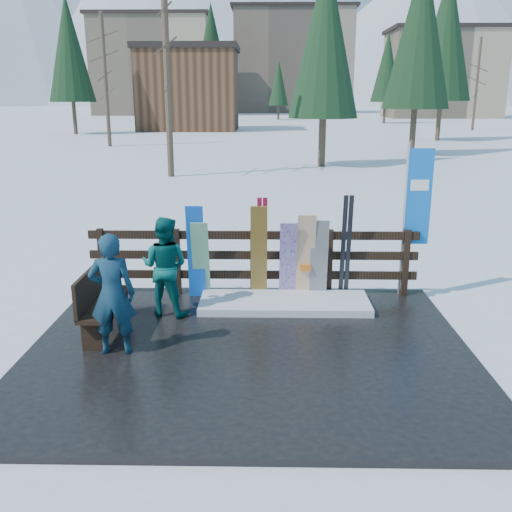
{
  "coord_description": "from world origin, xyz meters",
  "views": [
    {
      "loc": [
        0.22,
        -7.15,
        3.37
      ],
      "look_at": [
        0.07,
        1.0,
        1.1
      ],
      "focal_mm": 40.0,
      "sensor_mm": 36.0,
      "label": 1
    }
  ],
  "objects_px": {
    "bench": "(100,299)",
    "person_front": "(112,294)",
    "rental_flag": "(415,203)",
    "snowboard_5": "(306,257)",
    "snowboard_1": "(201,260)",
    "person_back": "(165,266)",
    "snowboard_3": "(288,260)",
    "snowboard_4": "(319,260)",
    "snowboard_0": "(196,252)",
    "snowboard_2": "(259,252)"
  },
  "relations": [
    {
      "from": "snowboard_3",
      "to": "person_front",
      "type": "xyz_separation_m",
      "value": [
        -2.37,
        -2.15,
        0.15
      ]
    },
    {
      "from": "snowboard_0",
      "to": "snowboard_3",
      "type": "height_order",
      "value": "snowboard_0"
    },
    {
      "from": "bench",
      "to": "snowboard_0",
      "type": "xyz_separation_m",
      "value": [
        1.2,
        1.51,
        0.29
      ]
    },
    {
      "from": "snowboard_0",
      "to": "snowboard_3",
      "type": "relative_size",
      "value": 1.17
    },
    {
      "from": "snowboard_3",
      "to": "person_back",
      "type": "bearing_deg",
      "value": -159.21
    },
    {
      "from": "snowboard_1",
      "to": "snowboard_4",
      "type": "bearing_deg",
      "value": 0.0
    },
    {
      "from": "snowboard_4",
      "to": "snowboard_5",
      "type": "xyz_separation_m",
      "value": [
        -0.22,
        0.0,
        0.05
      ]
    },
    {
      "from": "snowboard_2",
      "to": "rental_flag",
      "type": "height_order",
      "value": "rental_flag"
    },
    {
      "from": "snowboard_4",
      "to": "snowboard_5",
      "type": "height_order",
      "value": "snowboard_5"
    },
    {
      "from": "snowboard_1",
      "to": "rental_flag",
      "type": "relative_size",
      "value": 0.53
    },
    {
      "from": "snowboard_5",
      "to": "bench",
      "type": "bearing_deg",
      "value": -153.54
    },
    {
      "from": "snowboard_0",
      "to": "snowboard_1",
      "type": "xyz_separation_m",
      "value": [
        0.08,
        -0.0,
        -0.13
      ]
    },
    {
      "from": "snowboard_0",
      "to": "snowboard_5",
      "type": "relative_size",
      "value": 1.09
    },
    {
      "from": "person_front",
      "to": "snowboard_1",
      "type": "bearing_deg",
      "value": -117.49
    },
    {
      "from": "person_front",
      "to": "person_back",
      "type": "bearing_deg",
      "value": -111.82
    },
    {
      "from": "bench",
      "to": "snowboard_1",
      "type": "distance_m",
      "value": 1.98
    },
    {
      "from": "snowboard_0",
      "to": "person_front",
      "type": "xyz_separation_m",
      "value": [
        -0.83,
        -2.15,
        0.02
      ]
    },
    {
      "from": "snowboard_2",
      "to": "rental_flag",
      "type": "distance_m",
      "value": 2.73
    },
    {
      "from": "snowboard_2",
      "to": "snowboard_1",
      "type": "bearing_deg",
      "value": -180.0
    },
    {
      "from": "rental_flag",
      "to": "bench",
      "type": "bearing_deg",
      "value": -159.85
    },
    {
      "from": "snowboard_4",
      "to": "person_back",
      "type": "distance_m",
      "value": 2.55
    },
    {
      "from": "bench",
      "to": "snowboard_2",
      "type": "xyz_separation_m",
      "value": [
        2.25,
        1.51,
        0.29
      ]
    },
    {
      "from": "snowboard_3",
      "to": "snowboard_4",
      "type": "bearing_deg",
      "value": 0.0
    },
    {
      "from": "bench",
      "to": "snowboard_2",
      "type": "height_order",
      "value": "snowboard_2"
    },
    {
      "from": "snowboard_5",
      "to": "person_back",
      "type": "bearing_deg",
      "value": -161.75
    },
    {
      "from": "snowboard_3",
      "to": "person_front",
      "type": "bearing_deg",
      "value": -137.75
    },
    {
      "from": "snowboard_3",
      "to": "person_front",
      "type": "distance_m",
      "value": 3.21
    },
    {
      "from": "rental_flag",
      "to": "snowboard_5",
      "type": "bearing_deg",
      "value": -171.53
    },
    {
      "from": "snowboard_1",
      "to": "person_back",
      "type": "relative_size",
      "value": 0.88
    },
    {
      "from": "snowboard_1",
      "to": "rental_flag",
      "type": "height_order",
      "value": "rental_flag"
    },
    {
      "from": "snowboard_3",
      "to": "rental_flag",
      "type": "bearing_deg",
      "value": 7.3
    },
    {
      "from": "snowboard_0",
      "to": "snowboard_4",
      "type": "distance_m",
      "value": 2.05
    },
    {
      "from": "rental_flag",
      "to": "person_front",
      "type": "bearing_deg",
      "value": -151.57
    },
    {
      "from": "snowboard_5",
      "to": "person_front",
      "type": "distance_m",
      "value": 3.43
    },
    {
      "from": "snowboard_1",
      "to": "person_back",
      "type": "xyz_separation_m",
      "value": [
        -0.47,
        -0.73,
        0.11
      ]
    },
    {
      "from": "snowboard_4",
      "to": "person_back",
      "type": "xyz_separation_m",
      "value": [
        -2.44,
        -0.73,
        0.09
      ]
    },
    {
      "from": "snowboard_1",
      "to": "snowboard_2",
      "type": "bearing_deg",
      "value": 0.0
    },
    {
      "from": "bench",
      "to": "snowboard_5",
      "type": "bearing_deg",
      "value": 26.46
    },
    {
      "from": "snowboard_5",
      "to": "person_front",
      "type": "relative_size",
      "value": 0.91
    },
    {
      "from": "snowboard_4",
      "to": "rental_flag",
      "type": "distance_m",
      "value": 1.86
    },
    {
      "from": "snowboard_2",
      "to": "person_back",
      "type": "bearing_deg",
      "value": -153.06
    },
    {
      "from": "snowboard_1",
      "to": "person_front",
      "type": "relative_size",
      "value": 0.84
    },
    {
      "from": "snowboard_2",
      "to": "snowboard_3",
      "type": "bearing_deg",
      "value": -0.0
    },
    {
      "from": "snowboard_2",
      "to": "rental_flag",
      "type": "bearing_deg",
      "value": 5.94
    },
    {
      "from": "person_front",
      "to": "person_back",
      "type": "xyz_separation_m",
      "value": [
        0.44,
        1.42,
        -0.04
      ]
    },
    {
      "from": "bench",
      "to": "person_front",
      "type": "height_order",
      "value": "person_front"
    },
    {
      "from": "snowboard_3",
      "to": "person_back",
      "type": "height_order",
      "value": "person_back"
    },
    {
      "from": "snowboard_1",
      "to": "snowboard_5",
      "type": "distance_m",
      "value": 1.75
    },
    {
      "from": "snowboard_0",
      "to": "snowboard_5",
      "type": "xyz_separation_m",
      "value": [
        1.83,
        0.0,
        -0.07
      ]
    },
    {
      "from": "snowboard_0",
      "to": "rental_flag",
      "type": "bearing_deg",
      "value": 4.24
    }
  ]
}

